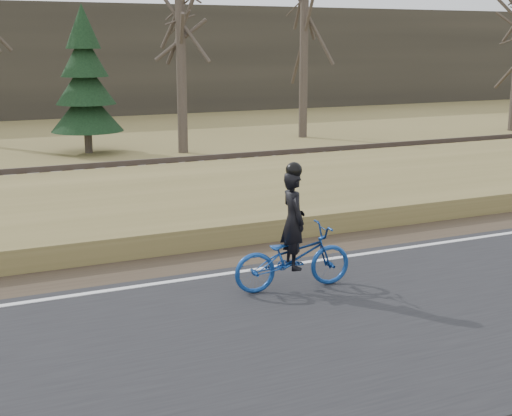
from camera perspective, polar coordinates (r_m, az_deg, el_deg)
name	(u,v)px	position (r m, az deg, el deg)	size (l,w,h in m)	color
ground	(481,244)	(15.12, 17.57, -2.73)	(120.00, 120.00, 0.00)	olive
edge_line	(475,238)	(15.24, 17.09, -2.31)	(120.00, 0.12, 0.01)	silver
shoulder	(443,229)	(15.98, 14.71, -1.62)	(120.00, 1.60, 0.04)	#473A2B
embankment	(366,194)	(18.28, 8.83, 1.14)	(120.00, 5.00, 0.44)	olive
ballast	(296,170)	(21.49, 3.25, 3.08)	(120.00, 3.00, 0.45)	slate
railroad	(297,160)	(21.44, 3.27, 3.88)	(120.00, 2.40, 0.29)	black
treeline_backdrop	(115,60)	(41.89, -11.19, 11.58)	(120.00, 4.00, 6.00)	#383328
cyclist	(293,250)	(11.50, 2.97, -3.34)	(2.03, 0.87, 2.08)	navy
bare_tree_near_left	(181,64)	(26.18, -6.00, 11.38)	(0.36, 0.36, 6.40)	#4E4339
bare_tree_center	(304,35)	(30.45, 3.87, 13.67)	(0.36, 0.36, 8.53)	#4E4339
conifer	(85,84)	(26.70, -13.50, 9.64)	(2.60, 2.60, 5.30)	#4E4339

